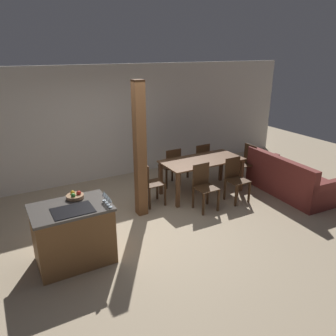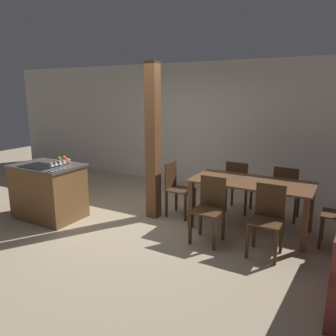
% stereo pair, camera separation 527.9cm
% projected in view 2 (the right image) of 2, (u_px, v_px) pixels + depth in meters
% --- Properties ---
extents(ground_plane, '(16.00, 16.00, 0.00)m').
position_uv_depth(ground_plane, '(130.00, 224.00, 5.28)').
color(ground_plane, tan).
extents(wall_back, '(11.20, 0.08, 2.70)m').
position_uv_depth(wall_back, '(199.00, 126.00, 7.22)').
color(wall_back, silver).
rests_on(wall_back, ground_plane).
extents(kitchen_island, '(1.12, 0.77, 0.92)m').
position_uv_depth(kitchen_island, '(49.00, 191.00, 5.47)').
color(kitchen_island, brown).
rests_on(kitchen_island, ground_plane).
extents(fruit_bowl, '(0.26, 0.26, 0.11)m').
position_uv_depth(fruit_bowl, '(63.00, 160.00, 5.48)').
color(fruit_bowl, '#99704C').
rests_on(fruit_bowl, kitchen_island).
extents(wine_glass_near, '(0.07, 0.07, 0.15)m').
position_uv_depth(wine_glass_near, '(52.00, 164.00, 4.84)').
color(wine_glass_near, silver).
rests_on(wine_glass_near, kitchen_island).
extents(wine_glass_middle, '(0.07, 0.07, 0.15)m').
position_uv_depth(wine_glass_middle, '(56.00, 163.00, 4.91)').
color(wine_glass_middle, silver).
rests_on(wine_glass_middle, kitchen_island).
extents(wine_glass_far, '(0.07, 0.07, 0.15)m').
position_uv_depth(wine_glass_far, '(60.00, 162.00, 4.98)').
color(wine_glass_far, silver).
rests_on(wine_glass_far, kitchen_island).
extents(wine_glass_end, '(0.07, 0.07, 0.15)m').
position_uv_depth(wine_glass_end, '(64.00, 161.00, 5.04)').
color(wine_glass_end, silver).
rests_on(wine_glass_end, kitchen_island).
extents(dining_table, '(1.77, 0.85, 0.77)m').
position_uv_depth(dining_table, '(251.00, 188.00, 4.91)').
color(dining_table, brown).
rests_on(dining_table, ground_plane).
extents(dining_chair_near_left, '(0.40, 0.40, 0.91)m').
position_uv_depth(dining_chair_near_left, '(209.00, 208.00, 4.59)').
color(dining_chair_near_left, '#472D19').
rests_on(dining_chair_near_left, ground_plane).
extents(dining_chair_near_right, '(0.40, 0.40, 0.91)m').
position_uv_depth(dining_chair_near_right, '(267.00, 218.00, 4.21)').
color(dining_chair_near_right, '#472D19').
rests_on(dining_chair_near_right, ground_plane).
extents(dining_chair_far_left, '(0.40, 0.40, 0.91)m').
position_uv_depth(dining_chair_far_left, '(238.00, 185.00, 5.70)').
color(dining_chair_far_left, '#472D19').
rests_on(dining_chair_far_left, ground_plane).
extents(dining_chair_far_right, '(0.40, 0.40, 0.91)m').
position_uv_depth(dining_chair_far_right, '(286.00, 192.00, 5.32)').
color(dining_chair_far_right, '#472D19').
rests_on(dining_chair_far_right, ground_plane).
extents(dining_chair_head_end, '(0.40, 0.40, 0.91)m').
position_uv_depth(dining_chair_head_end, '(177.00, 188.00, 5.55)').
color(dining_chair_head_end, '#472D19').
rests_on(dining_chair_head_end, ground_plane).
extents(timber_post, '(0.19, 0.19, 2.54)m').
position_uv_depth(timber_post, '(153.00, 143.00, 5.31)').
color(timber_post, brown).
rests_on(timber_post, ground_plane).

